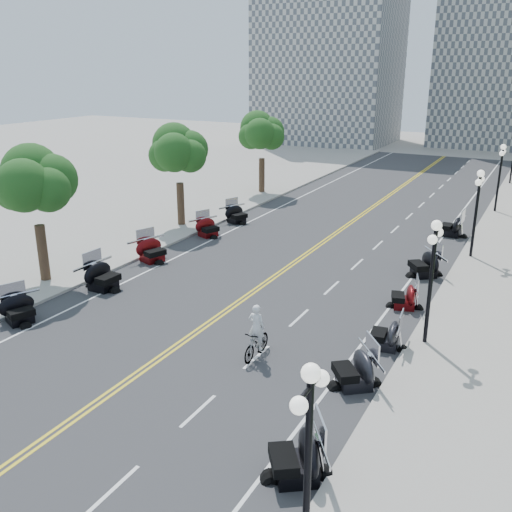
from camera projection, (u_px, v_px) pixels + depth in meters
The scene contains 46 objects.
ground at pixel (186, 339), 22.99m from camera, with size 160.00×160.00×0.00m, color gray.
road at pixel (290, 266), 31.37m from camera, with size 16.00×90.00×0.01m, color #333335.
centerline_yellow_a at pixel (288, 265), 31.42m from camera, with size 0.12×90.00×0.00m, color yellow.
centerline_yellow_b at pixel (292, 266), 31.32m from camera, with size 0.12×90.00×0.00m, color yellow.
edge_line_north at pixel (406, 286), 28.54m from camera, with size 0.12×90.00×0.00m, color white.
edge_line_south at pixel (193, 249), 34.20m from camera, with size 0.12×90.00×0.00m, color white.
lane_dash_4 at pixel (114, 489), 14.86m from camera, with size 0.12×2.00×0.00m, color white.
lane_dash_5 at pixel (198, 411), 18.22m from camera, with size 0.12×2.00×0.00m, color white.
lane_dash_6 at pixel (256, 357), 21.57m from camera, with size 0.12×2.00×0.00m, color white.
lane_dash_7 at pixel (299, 318), 24.92m from camera, with size 0.12×2.00×0.00m, color white.
lane_dash_8 at pixel (332, 288), 28.28m from camera, with size 0.12×2.00×0.00m, color white.
lane_dash_9 at pixel (357, 264), 31.63m from camera, with size 0.12×2.00×0.00m, color white.
lane_dash_10 at pixel (378, 245), 34.98m from camera, with size 0.12×2.00×0.00m, color white.
lane_dash_11 at pixel (395, 229), 38.33m from camera, with size 0.12×2.00×0.00m, color white.
lane_dash_12 at pixel (409, 216), 41.69m from camera, with size 0.12×2.00×0.00m, color white.
lane_dash_13 at pixel (421, 205), 45.04m from camera, with size 0.12×2.00×0.00m, color white.
lane_dash_14 at pixel (432, 195), 48.39m from camera, with size 0.12×2.00×0.00m, color white.
lane_dash_15 at pixel (441, 187), 51.75m from camera, with size 0.12×2.00×0.00m, color white.
lane_dash_16 at pixel (449, 179), 55.10m from camera, with size 0.12×2.00×0.00m, color white.
lane_dash_17 at pixel (456, 173), 58.45m from camera, with size 0.12×2.00×0.00m, color white.
lane_dash_18 at pixel (463, 167), 61.81m from camera, with size 0.12×2.00×0.00m, color white.
lane_dash_19 at pixel (468, 162), 65.16m from camera, with size 0.12×2.00×0.00m, color white.
sidewalk_north at pixel (493, 299), 26.70m from camera, with size 5.00×90.00×0.15m, color #9E9991.
sidewalk_south at pixel (139, 239), 36.00m from camera, with size 5.00×90.00×0.15m, color #9E9991.
distant_block_a at pixel (330, 46), 78.80m from camera, with size 18.00×14.00×26.00m, color gray.
distant_block_b at pixel (508, 28), 73.45m from camera, with size 16.00×12.00×30.00m, color gray.
street_lamp_1 at pixel (308, 472), 11.65m from camera, with size 0.50×1.20×4.90m, color black, non-canonical shape.
street_lamp_2 at pixel (431, 284), 21.71m from camera, with size 0.50×1.20×4.90m, color black, non-canonical shape.
street_lamp_3 at pixel (476, 214), 31.77m from camera, with size 0.50×1.20×4.90m, color black, non-canonical shape.
street_lamp_4 at pixel (499, 178), 41.83m from camera, with size 0.50×1.20×4.90m, color black, non-canonical shape.
tree_2 at pixel (35, 190), 27.59m from camera, with size 4.80×4.80×9.20m, color #235619, non-canonical shape.
tree_3 at pixel (179, 157), 37.64m from camera, with size 4.80×4.80×9.20m, color #235619, non-canonical shape.
tree_4 at pixel (262, 137), 47.70m from camera, with size 4.80×4.80×9.20m, color #235619, non-canonical shape.
motorcycle_n_4 at pixel (296, 454), 15.05m from camera, with size 2.16×2.16×1.51m, color black, non-canonical shape.
motorcycle_n_5 at pixel (355, 368), 19.40m from camera, with size 2.07×2.07×1.45m, color black, non-canonical shape.
motorcycle_n_6 at pixel (386, 333), 22.12m from camera, with size 1.82×1.82×1.27m, color black, non-canonical shape.
motorcycle_n_7 at pixel (405, 295), 25.79m from camera, with size 1.78×1.78×1.25m, color #590A0C, non-canonical shape.
motorcycle_n_8 at pixel (425, 263), 29.65m from camera, with size 2.13×2.13×1.49m, color black, non-canonical shape.
motorcycle_n_10 at pixel (452, 225), 36.68m from camera, with size 2.08×2.08×1.45m, color black, non-canonical shape.
motorcycle_s_5 at pixel (19, 308), 24.30m from camera, with size 1.92×1.92×1.35m, color black, non-canonical shape.
motorcycle_s_6 at pixel (102, 275), 27.89m from camera, with size 2.18×2.18×1.53m, color black, non-canonical shape.
motorcycle_s_7 at pixel (152, 249), 31.91m from camera, with size 2.08×2.08×1.46m, color #590A0C, non-canonical shape.
motorcycle_s_8 at pixel (208, 226), 36.59m from camera, with size 1.91×1.91×1.33m, color #590A0C, non-canonical shape.
motorcycle_s_9 at pixel (237, 213), 39.77m from camera, with size 1.95×1.95×1.36m, color black, non-canonical shape.
bicycle at pixel (256, 343), 21.42m from camera, with size 0.54×1.91×1.15m, color #A51414.
cyclist_rider at pixel (256, 307), 20.96m from camera, with size 0.66×0.43×1.80m, color silver.
Camera 1 is at (12.17, -17.01, 10.50)m, focal length 40.00 mm.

